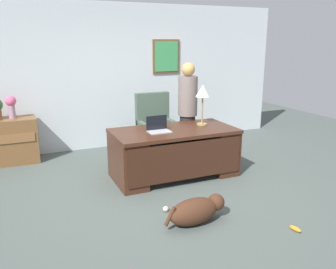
{
  "coord_description": "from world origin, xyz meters",
  "views": [
    {
      "loc": [
        -1.78,
        -4.05,
        2.01
      ],
      "look_at": [
        0.13,
        0.3,
        0.75
      ],
      "focal_mm": 37.85,
      "sensor_mm": 36.0,
      "label": 1
    }
  ],
  "objects": [
    {
      "name": "ground_plane",
      "position": [
        0.0,
        0.0,
        0.0
      ],
      "size": [
        12.0,
        12.0,
        0.0
      ],
      "primitive_type": "plane",
      "color": "#4C5651"
    },
    {
      "name": "back_wall",
      "position": [
        0.01,
        2.6,
        1.35
      ],
      "size": [
        7.0,
        0.16,
        2.7
      ],
      "color": "silver",
      "rests_on": "ground_plane"
    },
    {
      "name": "desk",
      "position": [
        0.36,
        0.57,
        0.4
      ],
      "size": [
        1.84,
        0.93,
        0.73
      ],
      "color": "#422316",
      "rests_on": "ground_plane"
    },
    {
      "name": "armchair",
      "position": [
        0.42,
        1.49,
        0.5
      ],
      "size": [
        0.6,
        0.59,
        1.14
      ],
      "color": "#475B4C",
      "rests_on": "ground_plane"
    },
    {
      "name": "person_standing",
      "position": [
        0.86,
        1.15,
        0.86
      ],
      "size": [
        0.32,
        0.32,
        1.67
      ],
      "color": "#262323",
      "rests_on": "ground_plane"
    },
    {
      "name": "dog_lying",
      "position": [
        -0.02,
        -0.84,
        0.16
      ],
      "size": [
        0.79,
        0.37,
        0.3
      ],
      "color": "#472819",
      "rests_on": "ground_plane"
    },
    {
      "name": "laptop",
      "position": [
        0.09,
        0.58,
        0.79
      ],
      "size": [
        0.32,
        0.22,
        0.22
      ],
      "color": "#B2B5BA",
      "rests_on": "desk"
    },
    {
      "name": "desk_lamp",
      "position": [
        0.88,
        0.69,
        1.23
      ],
      "size": [
        0.22,
        0.22,
        0.63
      ],
      "color": "#9E8447",
      "rests_on": "desk"
    },
    {
      "name": "vase_with_flowers",
      "position": [
        -1.84,
        2.25,
        0.99
      ],
      "size": [
        0.17,
        0.17,
        0.37
      ],
      "color": "#A8859B",
      "rests_on": "credenza"
    },
    {
      "name": "dog_toy_ball",
      "position": [
        -0.23,
        -0.45,
        0.04
      ],
      "size": [
        0.07,
        0.07,
        0.07
      ],
      "primitive_type": "sphere",
      "color": "beige",
      "rests_on": "ground_plane"
    },
    {
      "name": "dog_toy_plush",
      "position": [
        0.88,
        -1.43,
        0.03
      ],
      "size": [
        0.08,
        0.15,
        0.05
      ],
      "primitive_type": "ellipsoid",
      "rotation": [
        0.0,
        0.0,
        4.92
      ],
      "color": "orange",
      "rests_on": "ground_plane"
    }
  ]
}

